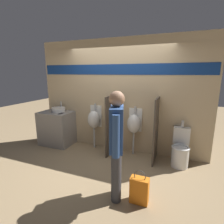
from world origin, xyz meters
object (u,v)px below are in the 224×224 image
sink_basin (59,109)px  cell_phone (61,114)px  person_in_vest (117,142)px  urinal_near_counter (94,120)px  shopping_bag (139,190)px  toilet (180,150)px  urinal_far (134,124)px

sink_basin → cell_phone: size_ratio=2.48×
person_in_vest → cell_phone: bearing=39.8°
sink_basin → urinal_near_counter: bearing=6.6°
person_in_vest → urinal_near_counter: bearing=19.5°
urinal_near_counter → shopping_bag: urinal_near_counter is taller
cell_phone → person_in_vest: person_in_vest is taller
sink_basin → urinal_near_counter: size_ratio=0.30×
person_in_vest → shopping_bag: 0.80m
urinal_near_counter → toilet: (2.09, -0.15, -0.42)m
sink_basin → urinal_far: sink_basin is taller
urinal_near_counter → person_in_vest: bearing=-53.1°
cell_phone → urinal_near_counter: bearing=20.7°
sink_basin → toilet: (3.09, -0.04, -0.63)m
urinal_near_counter → shopping_bag: 2.26m
cell_phone → urinal_near_counter: (0.79, 0.30, -0.15)m
urinal_near_counter → urinal_far: same height
urinal_near_counter → urinal_far: (1.05, 0.00, 0.00)m
urinal_near_counter → toilet: bearing=-4.2°
person_in_vest → shopping_bag: bearing=-104.7°
urinal_far → person_in_vest: size_ratio=0.68×
toilet → shopping_bag: 1.51m
sink_basin → urinal_far: size_ratio=0.30×
sink_basin → toilet: sink_basin is taller
urinal_near_counter → toilet: urinal_near_counter is taller
cell_phone → shopping_bag: (2.33, -1.26, -0.70)m
urinal_near_counter → person_in_vest: person_in_vest is taller
urinal_near_counter → person_in_vest: size_ratio=0.68×
sink_basin → toilet: bearing=-0.7°
shopping_bag → urinal_far: bearing=107.7°
shopping_bag → sink_basin: bearing=150.4°
urinal_near_counter → person_in_vest: 1.98m
toilet → urinal_far: bearing=171.6°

